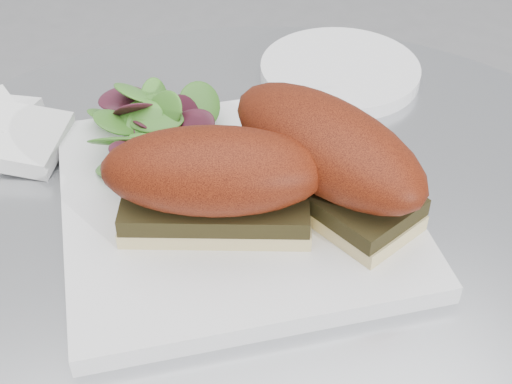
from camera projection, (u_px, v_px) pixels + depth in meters
plate at (234, 202)px, 0.56m from camera, size 0.27×0.27×0.02m
sandwich_left at (214, 180)px, 0.50m from camera, size 0.17×0.12×0.08m
sandwich_right at (326, 154)px, 0.53m from camera, size 0.15×0.19×0.08m
salad at (148, 123)px, 0.59m from camera, size 0.11×0.11×0.05m
napkin at (0, 143)px, 0.62m from camera, size 0.12×0.12×0.02m
saucer at (340, 71)px, 0.72m from camera, size 0.16×0.16×0.01m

